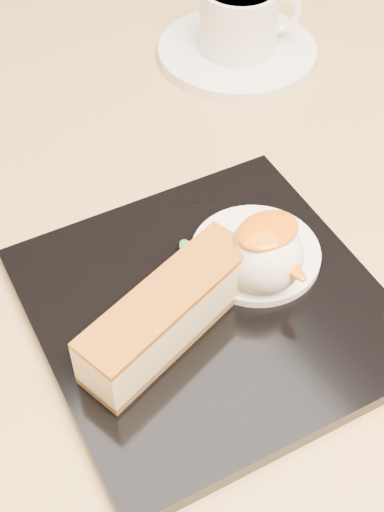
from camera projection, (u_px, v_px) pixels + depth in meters
table at (170, 328)px, 0.66m from camera, size 0.80×0.80×0.72m
dessert_plate at (209, 308)px, 0.47m from camera, size 0.24×0.24×0.01m
cheesecake at (168, 313)px, 0.44m from camera, size 0.13×0.07×0.04m
cream_smear at (255, 254)px, 0.49m from camera, size 0.09×0.09×0.01m
ice_cream_scoop at (265, 256)px, 0.46m from camera, size 0.05×0.05×0.05m
mango_sauce at (268, 230)px, 0.45m from camera, size 0.04×0.03×0.01m
mint_sprig at (200, 246)px, 0.49m from camera, size 0.03×0.02×0.00m
saucer at (237, 51)px, 0.68m from camera, size 0.15×0.15×0.01m
coffee_cup at (241, 17)px, 0.65m from camera, size 0.09×0.07×0.06m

